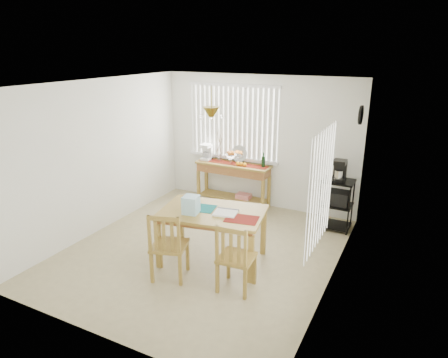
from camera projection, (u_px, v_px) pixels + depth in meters
The scene contains 10 objects.
ground at pixel (203, 250), 6.37m from camera, with size 4.00×4.50×0.01m, color tan.
room_shell at pixel (202, 147), 5.85m from camera, with size 4.20×4.70×2.70m.
sideboard at pixel (234, 174), 8.05m from camera, with size 1.53×0.43×0.86m.
sideboard_items at pixel (223, 156), 8.06m from camera, with size 1.46×0.36×0.66m.
wire_cart at pixel (337, 200), 6.98m from camera, with size 0.53×0.43×0.90m.
cart_items at pixel (340, 171), 6.82m from camera, with size 0.21×0.26×0.37m.
dining_table at pixel (212, 217), 5.86m from camera, with size 1.65×1.21×0.81m.
table_items at pixel (200, 207), 5.72m from camera, with size 1.23×0.54×0.26m.
chair_left at pixel (168, 246), 5.46m from camera, with size 0.59×0.59×1.01m.
chair_right at pixel (235, 258), 5.18m from camera, with size 0.48×0.48×0.97m.
Camera 1 is at (2.87, -4.92, 3.09)m, focal length 32.00 mm.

